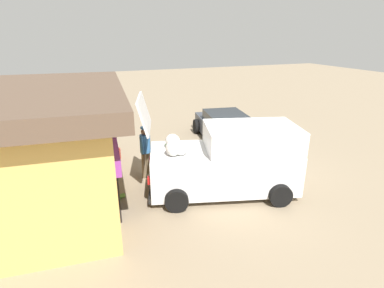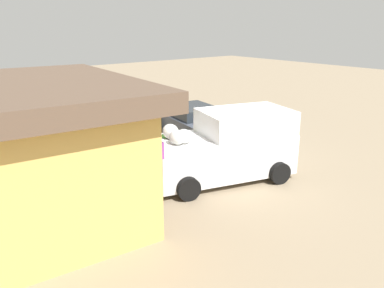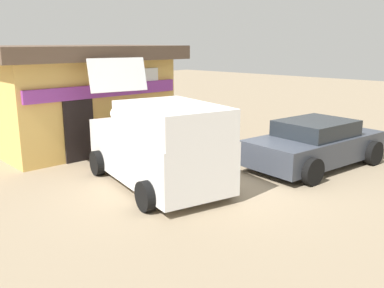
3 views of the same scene
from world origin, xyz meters
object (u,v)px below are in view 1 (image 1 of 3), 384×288
Objects in this scene: customer_bending at (171,172)px; unloaded_banana_pile at (108,191)px; vendor_standing at (145,148)px; storefront_bar at (32,150)px; delivery_van at (229,160)px; parked_sedan at (225,128)px; paint_bucket at (117,154)px.

customer_bending reaches higher than unloaded_banana_pile.
vendor_standing is at bearing -54.17° from unloaded_banana_pile.
delivery_van is at bearing -101.50° from storefront_bar.
vendor_standing is (-2.06, 3.97, 0.35)m from parked_sedan.
vendor_standing is (1.93, 2.01, -0.03)m from delivery_van.
paint_bucket is (1.80, 0.72, -0.76)m from vendor_standing.
vendor_standing is at bearing 46.26° from delivery_van.
vendor_standing reaches higher than parked_sedan.
customer_bending is at bearing 136.06° from parked_sedan.
customer_bending is at bearing -169.05° from vendor_standing.
paint_bucket is at bearing -41.56° from storefront_bar.
storefront_bar is 15.71× the size of paint_bucket.
customer_bending is 1.62× the size of unloaded_banana_pile.
delivery_van reaches higher than customer_bending.
delivery_van is (-1.04, -5.11, -0.68)m from storefront_bar.
unloaded_banana_pile is at bearing -93.39° from storefront_bar.
delivery_van is 11.68× the size of paint_bucket.
parked_sedan is at bearing -86.84° from paint_bucket.
storefront_bar is 5.26m from delivery_van.
delivery_van is 3.52× the size of customer_bending.
customer_bending is 3.32× the size of paint_bucket.
parked_sedan is 3.21× the size of customer_bending.
storefront_bar reaches higher than parked_sedan.
delivery_van is 5.69× the size of unloaded_banana_pile.
storefront_bar is at bearing 76.44° from customer_bending.
storefront_bar is 1.47× the size of parked_sedan.
parked_sedan is 6.16m from unloaded_banana_pile.
vendor_standing is 1.86m from unloaded_banana_pile.
paint_bucket is at bearing -13.18° from unloaded_banana_pile.
customer_bending is 1.95m from unloaded_banana_pile.
storefront_bar is 4.74× the size of customer_bending.
customer_bending is 3.72m from paint_bucket.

